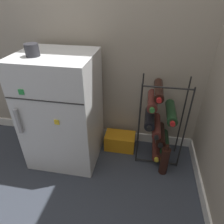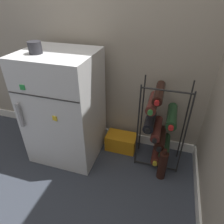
{
  "view_description": "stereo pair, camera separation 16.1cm",
  "coord_description": "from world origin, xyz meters",
  "px_view_note": "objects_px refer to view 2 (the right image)",
  "views": [
    {
      "loc": [
        0.34,
        -0.91,
        1.32
      ],
      "look_at": [
        0.09,
        0.43,
        0.47
      ],
      "focal_mm": 32.0,
      "sensor_mm": 36.0,
      "label": 1
    },
    {
      "loc": [
        0.49,
        -0.88,
        1.32
      ],
      "look_at": [
        0.09,
        0.43,
        0.47
      ],
      "focal_mm": 32.0,
      "sensor_mm": 36.0,
      "label": 2
    }
  ],
  "objects_px": {
    "soda_box": "(121,142)",
    "fridge_top_cup": "(35,48)",
    "loose_bottle_floor": "(162,165)",
    "mini_fridge": "(64,108)",
    "wine_rack": "(159,126)"
  },
  "relations": [
    {
      "from": "soda_box",
      "to": "fridge_top_cup",
      "type": "bearing_deg",
      "value": -156.83
    },
    {
      "from": "fridge_top_cup",
      "to": "loose_bottle_floor",
      "type": "distance_m",
      "value": 1.28
    },
    {
      "from": "mini_fridge",
      "to": "soda_box",
      "type": "height_order",
      "value": "mini_fridge"
    },
    {
      "from": "fridge_top_cup",
      "to": "loose_bottle_floor",
      "type": "bearing_deg",
      "value": 0.31
    },
    {
      "from": "mini_fridge",
      "to": "loose_bottle_floor",
      "type": "xyz_separation_m",
      "value": [
        0.86,
        -0.08,
        -0.34
      ]
    },
    {
      "from": "wine_rack",
      "to": "loose_bottle_floor",
      "type": "height_order",
      "value": "wine_rack"
    },
    {
      "from": "mini_fridge",
      "to": "fridge_top_cup",
      "type": "relative_size",
      "value": 10.15
    },
    {
      "from": "wine_rack",
      "to": "fridge_top_cup",
      "type": "relative_size",
      "value": 8.21
    },
    {
      "from": "mini_fridge",
      "to": "wine_rack",
      "type": "distance_m",
      "value": 0.8
    },
    {
      "from": "wine_rack",
      "to": "fridge_top_cup",
      "type": "bearing_deg",
      "value": -168.43
    },
    {
      "from": "mini_fridge",
      "to": "soda_box",
      "type": "bearing_deg",
      "value": 19.46
    },
    {
      "from": "mini_fridge",
      "to": "fridge_top_cup",
      "type": "distance_m",
      "value": 0.52
    },
    {
      "from": "fridge_top_cup",
      "to": "loose_bottle_floor",
      "type": "relative_size",
      "value": 0.31
    },
    {
      "from": "soda_box",
      "to": "loose_bottle_floor",
      "type": "bearing_deg",
      "value": -30.79
    },
    {
      "from": "fridge_top_cup",
      "to": "loose_bottle_floor",
      "type": "height_order",
      "value": "fridge_top_cup"
    }
  ]
}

